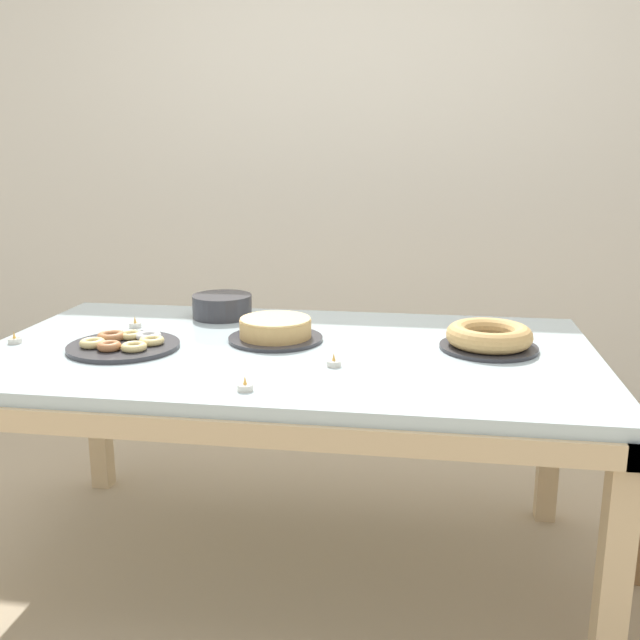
{
  "coord_description": "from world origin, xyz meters",
  "views": [
    {
      "loc": [
        0.41,
        -2.03,
        1.33
      ],
      "look_at": [
        0.08,
        0.12,
        0.81
      ],
      "focal_mm": 40.0,
      "sensor_mm": 36.0,
      "label": 1
    }
  ],
  "objects_px": {
    "cake_golden_bundt": "(489,338)",
    "tealight_centre": "(334,363)",
    "tealight_near_cakes": "(135,324)",
    "tealight_left_edge": "(15,340)",
    "cake_chocolate_round": "(275,330)",
    "tealight_near_front": "(245,387)",
    "pastry_platter": "(124,344)",
    "plate_stack": "(222,306)"
  },
  "relations": [
    {
      "from": "plate_stack",
      "to": "tealight_near_cakes",
      "type": "relative_size",
      "value": 5.25
    },
    {
      "from": "cake_chocolate_round",
      "to": "pastry_platter",
      "type": "distance_m",
      "value": 0.46
    },
    {
      "from": "plate_stack",
      "to": "tealight_centre",
      "type": "bearing_deg",
      "value": -47.9
    },
    {
      "from": "cake_golden_bundt",
      "to": "tealight_near_front",
      "type": "xyz_separation_m",
      "value": [
        -0.63,
        -0.47,
        -0.03
      ]
    },
    {
      "from": "tealight_near_cakes",
      "to": "plate_stack",
      "type": "bearing_deg",
      "value": 37.59
    },
    {
      "from": "plate_stack",
      "to": "tealight_near_cakes",
      "type": "distance_m",
      "value": 0.31
    },
    {
      "from": "cake_golden_bundt",
      "to": "tealight_near_front",
      "type": "relative_size",
      "value": 7.26
    },
    {
      "from": "tealight_left_edge",
      "to": "tealight_near_front",
      "type": "distance_m",
      "value": 0.87
    },
    {
      "from": "tealight_near_cakes",
      "to": "tealight_centre",
      "type": "bearing_deg",
      "value": -24.71
    },
    {
      "from": "pastry_platter",
      "to": "tealight_left_edge",
      "type": "distance_m",
      "value": 0.36
    },
    {
      "from": "tealight_near_cakes",
      "to": "tealight_left_edge",
      "type": "relative_size",
      "value": 1.0
    },
    {
      "from": "pastry_platter",
      "to": "cake_golden_bundt",
      "type": "bearing_deg",
      "value": 8.2
    },
    {
      "from": "pastry_platter",
      "to": "plate_stack",
      "type": "bearing_deg",
      "value": 68.01
    },
    {
      "from": "pastry_platter",
      "to": "tealight_centre",
      "type": "xyz_separation_m",
      "value": [
        0.65,
        -0.08,
        -0.0
      ]
    },
    {
      "from": "cake_golden_bundt",
      "to": "tealight_near_front",
      "type": "distance_m",
      "value": 0.78
    },
    {
      "from": "plate_stack",
      "to": "tealight_near_front",
      "type": "bearing_deg",
      "value": -69.7
    },
    {
      "from": "tealight_near_cakes",
      "to": "cake_chocolate_round",
      "type": "bearing_deg",
      "value": -10.17
    },
    {
      "from": "pastry_platter",
      "to": "plate_stack",
      "type": "distance_m",
      "value": 0.47
    },
    {
      "from": "plate_stack",
      "to": "tealight_near_front",
      "type": "height_order",
      "value": "plate_stack"
    },
    {
      "from": "tealight_near_cakes",
      "to": "tealight_left_edge",
      "type": "height_order",
      "value": "same"
    },
    {
      "from": "tealight_near_cakes",
      "to": "tealight_centre",
      "type": "xyz_separation_m",
      "value": [
        0.72,
        -0.33,
        0.0
      ]
    },
    {
      "from": "tealight_near_cakes",
      "to": "tealight_left_edge",
      "type": "bearing_deg",
      "value": -139.69
    },
    {
      "from": "cake_chocolate_round",
      "to": "tealight_centre",
      "type": "relative_size",
      "value": 7.36
    },
    {
      "from": "cake_golden_bundt",
      "to": "plate_stack",
      "type": "height_order",
      "value": "plate_stack"
    },
    {
      "from": "pastry_platter",
      "to": "plate_stack",
      "type": "height_order",
      "value": "plate_stack"
    },
    {
      "from": "pastry_platter",
      "to": "tealight_near_front",
      "type": "xyz_separation_m",
      "value": [
        0.46,
        -0.31,
        -0.0
      ]
    },
    {
      "from": "tealight_centre",
      "to": "cake_golden_bundt",
      "type": "bearing_deg",
      "value": 28.53
    },
    {
      "from": "cake_golden_bundt",
      "to": "tealight_near_cakes",
      "type": "xyz_separation_m",
      "value": [
        -1.15,
        0.09,
        -0.03
      ]
    },
    {
      "from": "cake_chocolate_round",
      "to": "tealight_near_front",
      "type": "distance_m",
      "value": 0.47
    },
    {
      "from": "tealight_near_front",
      "to": "tealight_left_edge",
      "type": "bearing_deg",
      "value": 158.61
    },
    {
      "from": "cake_golden_bundt",
      "to": "tealight_near_cakes",
      "type": "bearing_deg",
      "value": 175.39
    },
    {
      "from": "tealight_centre",
      "to": "tealight_near_front",
      "type": "relative_size",
      "value": 1.0
    },
    {
      "from": "cake_chocolate_round",
      "to": "pastry_platter",
      "type": "bearing_deg",
      "value": -159.75
    },
    {
      "from": "cake_chocolate_round",
      "to": "tealight_near_front",
      "type": "height_order",
      "value": "cake_chocolate_round"
    },
    {
      "from": "cake_chocolate_round",
      "to": "tealight_near_cakes",
      "type": "bearing_deg",
      "value": 169.83
    },
    {
      "from": "pastry_platter",
      "to": "tealight_near_front",
      "type": "height_order",
      "value": "same"
    },
    {
      "from": "tealight_left_edge",
      "to": "tealight_near_front",
      "type": "relative_size",
      "value": 1.0
    },
    {
      "from": "cake_golden_bundt",
      "to": "tealight_centre",
      "type": "xyz_separation_m",
      "value": [
        -0.43,
        -0.24,
        -0.03
      ]
    },
    {
      "from": "tealight_near_cakes",
      "to": "tealight_left_edge",
      "type": "xyz_separation_m",
      "value": [
        -0.29,
        -0.24,
        0.0
      ]
    },
    {
      "from": "tealight_near_front",
      "to": "plate_stack",
      "type": "bearing_deg",
      "value": 110.3
    },
    {
      "from": "cake_golden_bundt",
      "to": "tealight_centre",
      "type": "distance_m",
      "value": 0.5
    },
    {
      "from": "tealight_near_cakes",
      "to": "tealight_centre",
      "type": "height_order",
      "value": "same"
    }
  ]
}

